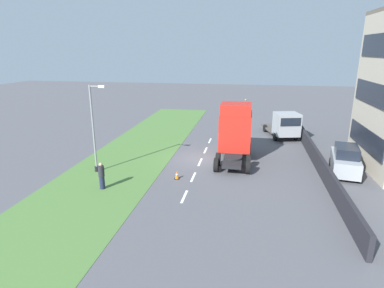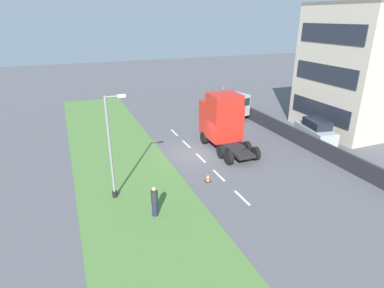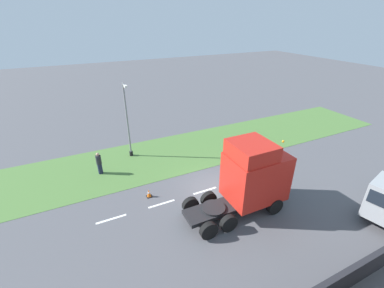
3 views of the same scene
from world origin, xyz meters
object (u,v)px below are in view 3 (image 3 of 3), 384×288
object	(u,v)px
lorry_cab	(252,176)
lamp_post	(128,124)
pedestrian	(99,163)
traffic_cone_lead	(149,193)

from	to	relation	value
lorry_cab	lamp_post	xyz separation A→B (m)	(-9.81, -5.08, 0.67)
lorry_cab	lamp_post	bearing A→B (deg)	-152.32
lamp_post	pedestrian	size ratio (longest dim) A/B	3.55
lorry_cab	traffic_cone_lead	world-z (taller)	lorry_cab
lamp_post	lorry_cab	bearing A→B (deg)	27.39
traffic_cone_lead	pedestrian	bearing A→B (deg)	-150.33
lamp_post	traffic_cone_lead	xyz separation A→B (m)	(6.07, -0.32, -2.68)
lamp_post	traffic_cone_lead	size ratio (longest dim) A/B	10.99
lorry_cab	traffic_cone_lead	xyz separation A→B (m)	(-3.74, -5.40, -2.02)
lamp_post	pedestrian	distance (m)	3.89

